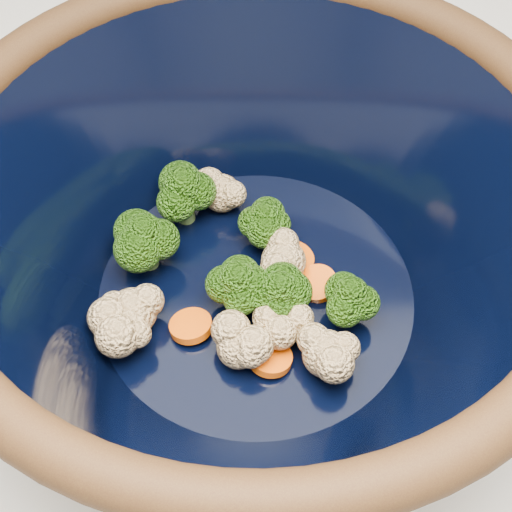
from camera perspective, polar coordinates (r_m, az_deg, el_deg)
The scene contains 2 objects.
mixing_bowl at distance 0.46m, azimuth -0.00°, elevation 1.27°, with size 0.49×0.49×0.18m.
vegetable_pile at distance 0.49m, azimuth -2.07°, elevation -0.98°, with size 0.18×0.17×0.05m.
Camera 1 is at (-0.04, -0.21, 1.36)m, focal length 50.00 mm.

